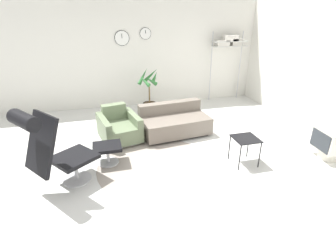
{
  "coord_description": "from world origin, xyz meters",
  "views": [
    {
      "loc": [
        -0.85,
        -3.95,
        2.46
      ],
      "look_at": [
        0.24,
        0.25,
        0.55
      ],
      "focal_mm": 28.0,
      "sensor_mm": 36.0,
      "label": 1
    }
  ],
  "objects_px": {
    "couch_low": "(174,123)",
    "shelf_unit": "(229,43)",
    "lounge_chair": "(50,145)",
    "ottoman": "(107,150)",
    "armchair_red": "(119,128)",
    "crt_television": "(331,142)",
    "potted_plant": "(149,96)",
    "side_table": "(245,141)"
  },
  "relations": [
    {
      "from": "couch_low",
      "to": "shelf_unit",
      "type": "height_order",
      "value": "shelf_unit"
    },
    {
      "from": "lounge_chair",
      "to": "couch_low",
      "type": "xyz_separation_m",
      "value": [
        2.21,
        1.47,
        -0.51
      ]
    },
    {
      "from": "ottoman",
      "to": "shelf_unit",
      "type": "relative_size",
      "value": 0.25
    },
    {
      "from": "armchair_red",
      "to": "crt_television",
      "type": "bearing_deg",
      "value": 142.56
    },
    {
      "from": "armchair_red",
      "to": "potted_plant",
      "type": "relative_size",
      "value": 0.86
    },
    {
      "from": "ottoman",
      "to": "crt_television",
      "type": "relative_size",
      "value": 0.86
    },
    {
      "from": "lounge_chair",
      "to": "armchair_red",
      "type": "relative_size",
      "value": 1.33
    },
    {
      "from": "crt_television",
      "to": "ottoman",
      "type": "bearing_deg",
      "value": 82.9
    },
    {
      "from": "crt_television",
      "to": "side_table",
      "type": "bearing_deg",
      "value": 86.7
    },
    {
      "from": "potted_plant",
      "to": "couch_low",
      "type": "bearing_deg",
      "value": -79.9
    },
    {
      "from": "couch_low",
      "to": "shelf_unit",
      "type": "relative_size",
      "value": 0.77
    },
    {
      "from": "lounge_chair",
      "to": "potted_plant",
      "type": "distance_m",
      "value": 3.53
    },
    {
      "from": "armchair_red",
      "to": "couch_low",
      "type": "xyz_separation_m",
      "value": [
        1.18,
        0.02,
        -0.01
      ]
    },
    {
      "from": "lounge_chair",
      "to": "shelf_unit",
      "type": "bearing_deg",
      "value": 90.15
    },
    {
      "from": "side_table",
      "to": "crt_television",
      "type": "distance_m",
      "value": 1.59
    },
    {
      "from": "potted_plant",
      "to": "armchair_red",
      "type": "bearing_deg",
      "value": -122.04
    },
    {
      "from": "side_table",
      "to": "potted_plant",
      "type": "bearing_deg",
      "value": 110.38
    },
    {
      "from": "lounge_chair",
      "to": "potted_plant",
      "type": "relative_size",
      "value": 1.15
    },
    {
      "from": "ottoman",
      "to": "crt_television",
      "type": "xyz_separation_m",
      "value": [
        3.86,
        -0.84,
        0.06
      ]
    },
    {
      "from": "lounge_chair",
      "to": "crt_television",
      "type": "distance_m",
      "value": 4.64
    },
    {
      "from": "side_table",
      "to": "shelf_unit",
      "type": "height_order",
      "value": "shelf_unit"
    },
    {
      "from": "armchair_red",
      "to": "shelf_unit",
      "type": "bearing_deg",
      "value": -162.11
    },
    {
      "from": "lounge_chair",
      "to": "ottoman",
      "type": "xyz_separation_m",
      "value": [
        0.76,
        0.58,
        -0.5
      ]
    },
    {
      "from": "armchair_red",
      "to": "shelf_unit",
      "type": "height_order",
      "value": "shelf_unit"
    },
    {
      "from": "shelf_unit",
      "to": "crt_television",
      "type": "bearing_deg",
      "value": -85.24
    },
    {
      "from": "lounge_chair",
      "to": "potted_plant",
      "type": "bearing_deg",
      "value": 108.65
    },
    {
      "from": "crt_television",
      "to": "shelf_unit",
      "type": "height_order",
      "value": "shelf_unit"
    },
    {
      "from": "lounge_chair",
      "to": "crt_television",
      "type": "xyz_separation_m",
      "value": [
        4.62,
        -0.25,
        -0.44
      ]
    },
    {
      "from": "ottoman",
      "to": "side_table",
      "type": "height_order",
      "value": "side_table"
    },
    {
      "from": "couch_low",
      "to": "armchair_red",
      "type": "bearing_deg",
      "value": -5.2
    },
    {
      "from": "lounge_chair",
      "to": "crt_television",
      "type": "bearing_deg",
      "value": 49.29
    },
    {
      "from": "couch_low",
      "to": "ottoman",
      "type": "bearing_deg",
      "value": 25.1
    },
    {
      "from": "ottoman",
      "to": "potted_plant",
      "type": "bearing_deg",
      "value": 62.92
    },
    {
      "from": "armchair_red",
      "to": "side_table",
      "type": "relative_size",
      "value": 2.02
    },
    {
      "from": "couch_low",
      "to": "crt_television",
      "type": "bearing_deg",
      "value": 138.18
    },
    {
      "from": "ottoman",
      "to": "shelf_unit",
      "type": "xyz_separation_m",
      "value": [
        3.56,
        2.76,
        1.38
      ]
    },
    {
      "from": "ottoman",
      "to": "potted_plant",
      "type": "relative_size",
      "value": 0.42
    },
    {
      "from": "potted_plant",
      "to": "shelf_unit",
      "type": "xyz_separation_m",
      "value": [
        2.36,
        0.42,
        1.2
      ]
    },
    {
      "from": "armchair_red",
      "to": "side_table",
      "type": "bearing_deg",
      "value": 131.9
    },
    {
      "from": "armchair_red",
      "to": "crt_television",
      "type": "height_order",
      "value": "armchair_red"
    },
    {
      "from": "potted_plant",
      "to": "shelf_unit",
      "type": "relative_size",
      "value": 0.59
    },
    {
      "from": "couch_low",
      "to": "side_table",
      "type": "height_order",
      "value": "couch_low"
    }
  ]
}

